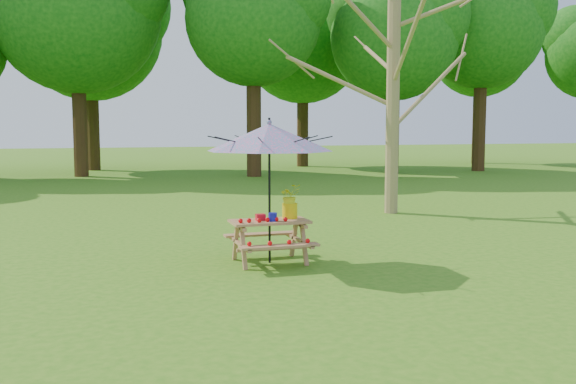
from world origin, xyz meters
name	(u,v)px	position (x,y,z in m)	size (l,w,h in m)	color
picnic_table	(270,242)	(2.39, 4.58, 0.33)	(1.20, 1.32, 0.67)	#9A6745
patio_umbrella	(269,137)	(2.39, 4.59, 1.95)	(2.60, 2.60, 2.25)	black
produce_bins	(266,217)	(2.33, 4.59, 0.72)	(0.30, 0.46, 0.13)	red
tomatoes_row	(263,220)	(2.24, 4.41, 0.71)	(0.77, 0.13, 0.07)	red
flower_bucket	(290,200)	(2.76, 4.70, 0.96)	(0.38, 0.35, 0.54)	yellow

